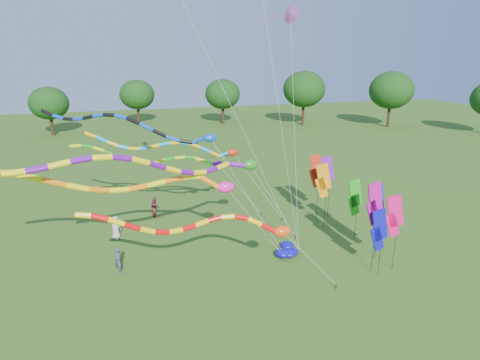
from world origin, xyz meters
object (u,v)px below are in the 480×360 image
object	(u,v)px
person_a	(116,228)
person_b	(118,261)
tube_kite_red	(215,226)
blue_nylon_heap	(287,249)
person_c	(155,207)
tube_kite_orange	(129,183)

from	to	relation	value
person_a	person_b	bearing A→B (deg)	-141.94
tube_kite_red	blue_nylon_heap	distance (m)	7.70
blue_nylon_heap	tube_kite_red	bearing A→B (deg)	-145.40
person_c	person_a	bearing A→B (deg)	110.37
tube_kite_red	person_c	bearing A→B (deg)	103.85
tube_kite_red	person_c	size ratio (longest dim) A/B	7.58
blue_nylon_heap	tube_kite_orange	bearing A→B (deg)	-174.13
tube_kite_orange	person_b	xyz separation A→B (m)	(-0.89, 1.51, -4.91)
tube_kite_orange	person_c	distance (m)	10.69
tube_kite_orange	person_c	size ratio (longest dim) A/B	10.50
tube_kite_orange	blue_nylon_heap	bearing A→B (deg)	3.45
tube_kite_red	person_c	xyz separation A→B (m)	(-1.59, 12.13, -3.30)
blue_nylon_heap	person_b	size ratio (longest dim) A/B	0.96
tube_kite_red	blue_nylon_heap	world-z (taller)	tube_kite_red
person_a	person_b	world-z (taller)	person_a
blue_nylon_heap	person_c	bearing A→B (deg)	130.29
person_b	tube_kite_orange	bearing A→B (deg)	6.61
blue_nylon_heap	person_b	bearing A→B (deg)	176.67
blue_nylon_heap	person_c	world-z (taller)	person_c
person_c	person_b	bearing A→B (deg)	132.92
person_b	tube_kite_red	bearing A→B (deg)	21.99
person_b	person_c	world-z (taller)	person_c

